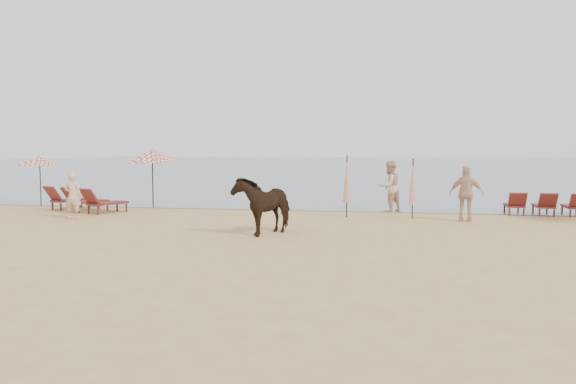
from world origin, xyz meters
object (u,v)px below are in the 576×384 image
(lounger_cluster_right, at_px, (545,204))
(umbrella_open_left_a, at_px, (40,161))
(beachgoer_left, at_px, (73,196))
(umbrella_closed_right, at_px, (413,182))
(lounger_cluster_left, at_px, (84,200))
(umbrella_closed_left, at_px, (347,179))
(umbrella_open_left_b, at_px, (152,155))
(cow, at_px, (263,205))
(beachgoer_right_b, at_px, (466,194))
(beachgoer_right_a, at_px, (390,187))

(lounger_cluster_right, relative_size, umbrella_open_left_a, 1.26)
(beachgoer_left, bearing_deg, umbrella_closed_right, -175.88)
(lounger_cluster_left, bearing_deg, umbrella_closed_left, 24.58)
(beachgoer_left, bearing_deg, umbrella_open_left_a, -51.48)
(umbrella_open_left_b, bearing_deg, lounger_cluster_left, -142.97)
(umbrella_open_left_a, height_order, beachgoer_left, umbrella_open_left_a)
(lounger_cluster_left, height_order, beachgoer_left, beachgoer_left)
(lounger_cluster_right, xyz_separation_m, umbrella_closed_right, (-4.58, -1.86, 0.84))
(lounger_cluster_right, relative_size, cow, 1.37)
(umbrella_open_left_a, distance_m, umbrella_open_left_b, 4.81)
(umbrella_closed_left, bearing_deg, umbrella_open_left_a, 173.20)
(beachgoer_left, bearing_deg, umbrella_closed_left, -172.34)
(lounger_cluster_right, bearing_deg, umbrella_closed_right, -155.35)
(lounger_cluster_left, distance_m, umbrella_open_left_a, 3.47)
(umbrella_open_left_a, bearing_deg, lounger_cluster_right, 5.83)
(umbrella_closed_left, relative_size, cow, 1.12)
(umbrella_closed_left, height_order, beachgoer_right_b, umbrella_closed_left)
(cow, bearing_deg, umbrella_open_left_b, 158.41)
(lounger_cluster_left, bearing_deg, beachgoer_right_a, 33.50)
(umbrella_open_left_a, bearing_deg, beachgoer_left, -39.87)
(umbrella_open_left_b, bearing_deg, beachgoer_right_b, -12.16)
(beachgoer_left, distance_m, beachgoer_right_b, 12.79)
(umbrella_open_left_a, xyz_separation_m, umbrella_closed_right, (14.69, -1.66, -0.62))
(umbrella_closed_left, distance_m, umbrella_closed_right, 2.19)
(lounger_cluster_left, relative_size, cow, 1.75)
(lounger_cluster_right, bearing_deg, lounger_cluster_left, -171.47)
(cow, height_order, beachgoer_left, cow)
(lounger_cluster_right, height_order, umbrella_closed_right, umbrella_closed_right)
(umbrella_open_left_b, height_order, cow, umbrella_open_left_b)
(lounger_cluster_left, bearing_deg, cow, -3.49)
(cow, bearing_deg, umbrella_open_left_a, 175.25)
(lounger_cluster_right, height_order, beachgoer_left, beachgoer_left)
(umbrella_closed_left, relative_size, beachgoer_left, 1.36)
(beachgoer_right_b, bearing_deg, umbrella_open_left_b, -1.77)
(umbrella_open_left_b, distance_m, beachgoer_right_a, 9.21)
(umbrella_closed_right, height_order, cow, umbrella_closed_right)
(beachgoer_right_a, bearing_deg, beachgoer_right_b, 92.98)
(lounger_cluster_left, bearing_deg, beachgoer_right_b, 22.48)
(umbrella_closed_right, bearing_deg, umbrella_open_left_a, 173.56)
(lounger_cluster_left, xyz_separation_m, cow, (7.78, -4.11, 0.36))
(lounger_cluster_right, distance_m, beachgoer_right_b, 3.68)
(lounger_cluster_left, relative_size, umbrella_open_left_a, 1.61)
(lounger_cluster_right, distance_m, cow, 10.50)
(cow, relative_size, beachgoer_left, 1.21)
(lounger_cluster_left, height_order, beachgoer_right_a, beachgoer_right_a)
(lounger_cluster_right, bearing_deg, umbrella_open_left_a, -176.85)
(lounger_cluster_left, height_order, cow, cow)
(umbrella_open_left_b, relative_size, beachgoer_left, 1.54)
(lounger_cluster_right, height_order, umbrella_open_left_a, umbrella_open_left_a)
(umbrella_open_left_b, height_order, beachgoer_right_a, umbrella_open_left_b)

